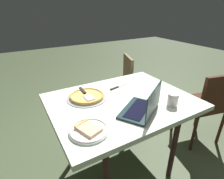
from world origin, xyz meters
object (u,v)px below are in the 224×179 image
at_px(laptop, 143,107).
at_px(drink_cup, 173,99).
at_px(table_knife, 118,87).
at_px(chair_near, 206,103).
at_px(chair_far, 120,84).
at_px(pizza_tray, 87,96).
at_px(dining_table, 122,107).
at_px(pizza_plate, 89,130).

xyz_separation_m(laptop, drink_cup, (-0.27, 0.03, 0.01)).
distance_m(table_knife, drink_cup, 0.55).
distance_m(chair_near, chair_far, 1.08).
height_order(pizza_tray, drink_cup, drink_cup).
xyz_separation_m(table_knife, chair_near, (-0.91, 0.39, -0.25)).
distance_m(dining_table, chair_far, 0.95).
bearing_deg(laptop, pizza_plate, 0.48).
xyz_separation_m(dining_table, pizza_plate, (0.41, 0.25, 0.08)).
height_order(dining_table, pizza_plate, pizza_plate).
relative_size(pizza_plate, pizza_tray, 0.73).
distance_m(pizza_plate, table_knife, 0.70).
bearing_deg(drink_cup, chair_far, -99.99).
relative_size(dining_table, chair_near, 1.34).
bearing_deg(dining_table, pizza_tray, -35.99).
distance_m(table_knife, chair_near, 1.02).
xyz_separation_m(dining_table, chair_near, (-1.01, 0.16, -0.18)).
xyz_separation_m(drink_cup, chair_near, (-0.71, -0.12, -0.30)).
height_order(dining_table, chair_near, chair_near).
xyz_separation_m(pizza_plate, table_knife, (-0.51, -0.48, -0.01)).
height_order(dining_table, laptop, laptop).
xyz_separation_m(pizza_plate, chair_far, (-0.90, -1.04, -0.27)).
bearing_deg(chair_near, drink_cup, 9.70).
bearing_deg(chair_far, laptop, 66.02).
height_order(dining_table, chair_far, chair_far).
bearing_deg(laptop, chair_near, -174.94).
relative_size(laptop, table_knife, 1.66).
bearing_deg(chair_far, dining_table, 58.25).
bearing_deg(pizza_tray, pizza_plate, 68.60).
distance_m(pizza_tray, table_knife, 0.35).
bearing_deg(pizza_tray, drink_cup, 139.89).
height_order(dining_table, pizza_tray, pizza_tray).
xyz_separation_m(pizza_plate, pizza_tray, (-0.17, -0.43, 0.00)).
height_order(pizza_plate, table_knife, pizza_plate).
relative_size(pizza_tray, drink_cup, 3.40).
bearing_deg(chair_far, pizza_tray, 39.85).
bearing_deg(table_knife, laptop, 81.17).
bearing_deg(pizza_tray, chair_far, -140.15).
bearing_deg(table_knife, chair_far, -124.58).
bearing_deg(pizza_plate, pizza_tray, -111.40).
relative_size(table_knife, drink_cup, 2.39).
distance_m(dining_table, pizza_plate, 0.49).
bearing_deg(chair_near, pizza_tray, -14.97).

